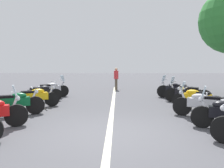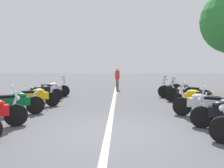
{
  "view_description": "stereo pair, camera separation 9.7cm",
  "coord_description": "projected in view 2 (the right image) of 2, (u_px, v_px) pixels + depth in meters",
  "views": [
    {
      "loc": [
        -5.47,
        -0.22,
        1.81
      ],
      "look_at": [
        2.85,
        0.0,
        1.06
      ],
      "focal_mm": 34.99,
      "sensor_mm": 36.0,
      "label": 1
    },
    {
      "loc": [
        -5.47,
        -0.31,
        1.81
      ],
      "look_at": [
        2.85,
        0.0,
        1.06
      ],
      "focal_mm": 34.99,
      "sensor_mm": 36.0,
      "label": 2
    }
  ],
  "objects": [
    {
      "name": "motorcycle_left_row_2",
      "position": [
        14.0,
        103.0,
        7.66
      ],
      "size": [
        1.08,
        1.95,
        1.0
      ],
      "rotation": [
        0.0,
        0.0,
        -1.12
      ],
      "color": "black",
      "rests_on": "ground_plane"
    },
    {
      "name": "motorcycle_right_row_3",
      "position": [
        197.0,
        99.0,
        8.63
      ],
      "size": [
        1.24,
        1.72,
        0.99
      ],
      "rotation": [
        0.0,
        0.0,
        0.97
      ],
      "color": "black",
      "rests_on": "ground_plane"
    },
    {
      "name": "bystander_1",
      "position": [
        117.0,
        77.0,
        15.43
      ],
      "size": [
        0.52,
        0.32,
        1.57
      ],
      "rotation": [
        0.0,
        0.0,
        1.83
      ],
      "color": "brown",
      "rests_on": "ground_plane"
    },
    {
      "name": "ground_plane",
      "position": [
        108.0,
        135.0,
        5.62
      ],
      "size": [
        80.0,
        80.0,
        0.0
      ],
      "primitive_type": "plane",
      "color": "#4C4C51"
    },
    {
      "name": "motorcycle_right_row_2",
      "position": [
        204.0,
        104.0,
        7.36
      ],
      "size": [
        1.09,
        1.98,
        1.21
      ],
      "rotation": [
        0.0,
        0.0,
        1.12
      ],
      "color": "black",
      "rests_on": "ground_plane"
    },
    {
      "name": "motorcycle_left_row_4",
      "position": [
        42.0,
        93.0,
        10.37
      ],
      "size": [
        1.37,
        1.75,
        0.99
      ],
      "rotation": [
        0.0,
        0.0,
        -0.92
      ],
      "color": "black",
      "rests_on": "ground_plane"
    },
    {
      "name": "motorcycle_right_row_5",
      "position": [
        177.0,
        90.0,
        11.43
      ],
      "size": [
        1.22,
        1.91,
        1.23
      ],
      "rotation": [
        0.0,
        0.0,
        1.03
      ],
      "color": "black",
      "rests_on": "ground_plane"
    },
    {
      "name": "lane_centre_stripe",
      "position": [
        112.0,
        109.0,
        8.88
      ],
      "size": [
        16.87,
        0.16,
        0.01
      ],
      "primitive_type": "cube",
      "color": "beige",
      "rests_on": "ground_plane"
    },
    {
      "name": "motorcycle_right_row_4",
      "position": [
        188.0,
        93.0,
        10.12
      ],
      "size": [
        1.24,
        1.91,
        1.23
      ],
      "rotation": [
        0.0,
        0.0,
        1.02
      ],
      "color": "black",
      "rests_on": "ground_plane"
    },
    {
      "name": "motorcycle_left_row_5",
      "position": [
        51.0,
        89.0,
        11.75
      ],
      "size": [
        1.46,
        1.82,
        1.21
      ],
      "rotation": [
        0.0,
        0.0,
        -0.91
      ],
      "color": "black",
      "rests_on": "ground_plane"
    },
    {
      "name": "motorcycle_left_row_3",
      "position": [
        35.0,
        97.0,
        9.07
      ],
      "size": [
        1.21,
        1.91,
        0.99
      ],
      "rotation": [
        0.0,
        0.0,
        -1.04
      ],
      "color": "black",
      "rests_on": "ground_plane"
    }
  ]
}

